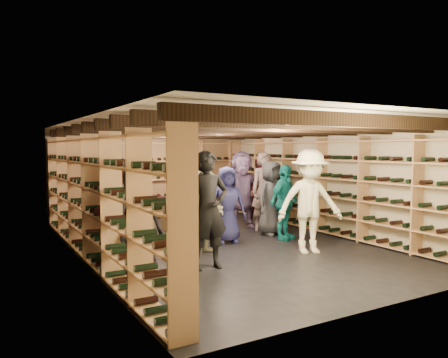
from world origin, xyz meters
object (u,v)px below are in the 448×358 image
person_2 (208,213)px  person_11 (242,190)px  person_0 (138,218)px  person_8 (263,192)px  person_7 (265,191)px  person_10 (190,198)px  crate_stack_right (174,219)px  person_1 (208,210)px  person_4 (284,202)px  person_12 (272,198)px  person_3 (310,202)px  person_6 (227,205)px  person_5 (135,211)px  crate_loose (214,217)px  crate_stack_left (141,216)px  person_9 (194,200)px

person_2 → person_11: 2.71m
person_0 → person_8: (3.95, 2.33, 0.00)m
person_7 → person_10: (-1.66, 0.53, -0.11)m
crate_stack_right → person_1: size_ratio=0.30×
person_4 → person_11: person_11 is taller
person_12 → person_1: bearing=-155.6°
person_3 → person_1: bearing=-161.0°
person_0 → person_6: (2.25, 1.14, -0.06)m
person_5 → person_12: (3.36, 0.80, -0.06)m
crate_loose → person_0: person_0 is taller
person_1 → person_7: bearing=41.9°
person_10 → crate_stack_right: bearing=98.1°
crate_loose → person_1: size_ratio=0.27×
person_11 → person_3: bearing=-75.7°
crate_stack_right → person_4: 2.74m
person_2 → person_5: person_5 is taller
crate_loose → crate_stack_right: bearing=-154.8°
person_5 → person_7: size_ratio=0.96×
person_4 → crate_loose: bearing=72.1°
crate_stack_left → person_8: person_8 is taller
person_11 → person_5: bearing=-130.3°
person_7 → person_10: bearing=176.6°
person_0 → person_3: 3.13m
person_2 → person_9: size_ratio=0.84×
crate_loose → person_12: (0.17, -2.34, 0.73)m
person_3 → person_7: person_3 is taller
person_11 → crate_stack_left: bearing=-168.5°
person_0 → person_2: (1.47, 0.47, -0.08)m
crate_stack_left → person_4: (2.43, -1.95, 0.36)m
person_12 → person_5: bearing=-176.9°
person_7 → person_11: 0.60m
person_2 → person_12: 2.21m
crate_loose → person_2: (-1.86, -3.21, 0.67)m
crate_stack_right → person_7: (1.79, -1.15, 0.66)m
person_1 → person_2: person_1 is taller
crate_stack_right → person_10: (0.13, -0.62, 0.55)m
crate_stack_left → person_2: bearing=-78.3°
person_6 → person_10: (-0.22, 1.24, 0.03)m
crate_stack_right → person_7: bearing=-32.8°
crate_stack_right → person_1: 3.56m
person_1 → person_11: 3.63m
crate_stack_right → person_0: (-1.89, -3.01, 0.58)m
person_6 → person_1: bearing=-113.6°
person_0 → person_2: 1.54m
person_4 → person_1: bearing=-173.9°
person_0 → crate_stack_left: bearing=47.9°
person_2 → person_4: 1.98m
person_3 → person_8: 2.83m
person_12 → person_7: bearing=60.1°
person_1 → person_11: (2.36, 2.76, -0.01)m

